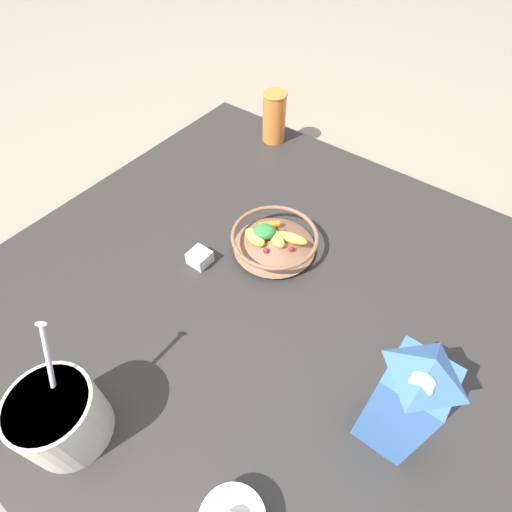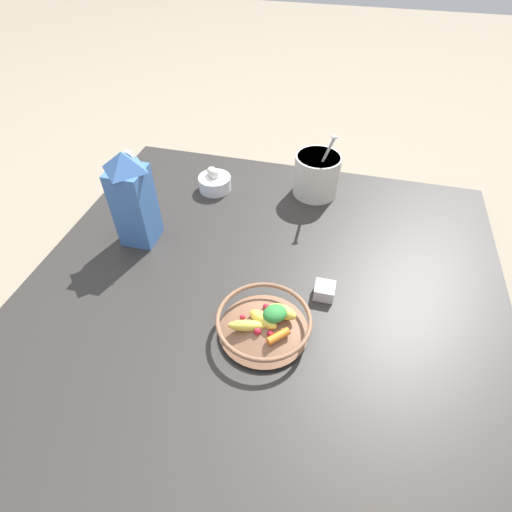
% 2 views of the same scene
% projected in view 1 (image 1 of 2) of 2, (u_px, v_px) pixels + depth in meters
% --- Properties ---
extents(ground_plane, '(6.00, 6.00, 0.00)m').
position_uv_depth(ground_plane, '(256.00, 295.00, 0.92)').
color(ground_plane, gray).
extents(countertop, '(1.15, 1.15, 0.03)m').
position_uv_depth(countertop, '(256.00, 290.00, 0.90)').
color(countertop, '#2D2B28').
rests_on(countertop, ground_plane).
extents(fruit_bowl, '(0.21, 0.21, 0.07)m').
position_uv_depth(fruit_bowl, '(274.00, 240.00, 0.93)').
color(fruit_bowl, brown).
rests_on(fruit_bowl, countertop).
extents(milk_carton, '(0.09, 0.09, 0.26)m').
position_uv_depth(milk_carton, '(406.00, 399.00, 0.59)').
color(milk_carton, '#3D6BB2').
rests_on(milk_carton, countertop).
extents(yogurt_tub, '(0.14, 0.14, 0.23)m').
position_uv_depth(yogurt_tub, '(59.00, 416.00, 0.64)').
color(yogurt_tub, silver).
rests_on(yogurt_tub, countertop).
extents(drinking_cup, '(0.07, 0.07, 0.15)m').
position_uv_depth(drinking_cup, '(274.00, 116.00, 1.20)').
color(drinking_cup, orange).
rests_on(drinking_cup, countertop).
extents(spice_jar, '(0.05, 0.05, 0.03)m').
position_uv_depth(spice_jar, '(200.00, 258.00, 0.92)').
color(spice_jar, silver).
rests_on(spice_jar, countertop).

